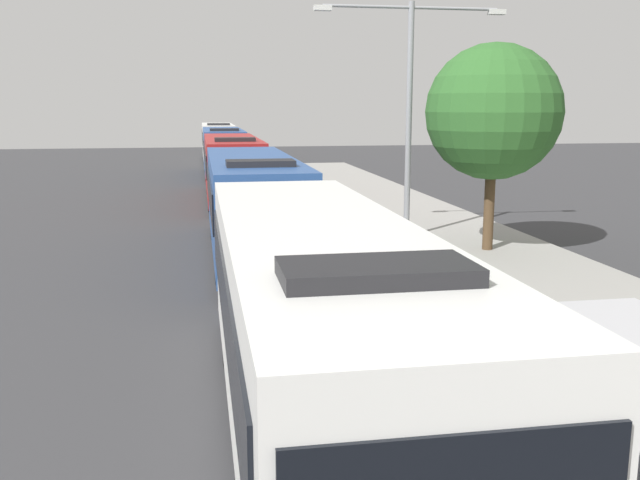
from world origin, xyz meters
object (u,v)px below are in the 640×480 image
Objects in this scene: bus_second_in_line at (252,202)px; bus_fourth_in_line at (223,150)px; bus_rear at (218,141)px; bus_middle at (232,166)px; bus_lead at (319,321)px; roadside_tree at (494,112)px; streetlamp_mid at (410,94)px.

bus_second_in_line is 1.02× the size of bus_fourth_in_line.
bus_second_in_line and bus_rear have the same top height.
bus_rear is at bearing 90.00° from bus_middle.
bus_second_in_line is (0.00, 12.09, 0.00)m from bus_lead.
roadside_tree is (7.27, -38.73, 2.69)m from bus_rear.
bus_middle is (0.00, 12.84, 0.00)m from bus_second_in_line.
streetlamp_mid is at bearing -81.51° from bus_rear.
bus_fourth_in_line is (-0.00, 12.35, -0.00)m from bus_middle.
bus_lead is 15.09m from streetlamp_mid.
streetlamp_mid is at bearing 68.51° from bus_lead.
bus_middle is 12.87m from streetlamp_mid.
bus_fourth_in_line is at bearing 105.56° from roadside_tree.
bus_lead is 0.98× the size of bus_second_in_line.
bus_lead is 1.67× the size of roadside_tree.
bus_rear is 1.74× the size of roadside_tree.
streetlamp_mid is at bearing 16.73° from bus_second_in_line.
streetlamp_mid is 1.23× the size of roadside_tree.
bus_middle is 12.35m from bus_fourth_in_line.
bus_fourth_in_line is at bearing 90.00° from bus_second_in_line.
bus_lead is 12.09m from bus_second_in_line.
bus_middle is at bearing 90.00° from bus_lead.
bus_rear is at bearing 90.00° from bus_fourth_in_line.
bus_fourth_in_line is 1.35× the size of streetlamp_mid.
bus_middle is 15.80m from roadside_tree.
bus_middle is at bearing 117.85° from roadside_tree.
bus_middle is 1.01× the size of bus_rear.
bus_lead and bus_rear have the same top height.
bus_fourth_in_line is at bearing 90.00° from bus_lead.
roadside_tree is (7.27, 11.16, 2.69)m from bus_lead.
bus_fourth_in_line is at bearing 102.90° from streetlamp_mid.
bus_second_in_line is at bearing -90.00° from bus_middle.
bus_second_in_line is 7.81m from roadside_tree.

